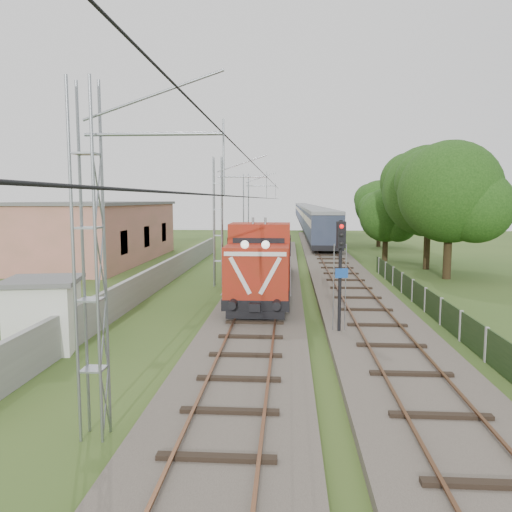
# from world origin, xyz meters

# --- Properties ---
(ground) EXTENTS (140.00, 140.00, 0.00)m
(ground) POSITION_xyz_m (0.00, 0.00, 0.00)
(ground) COLOR #324F1D
(ground) RESTS_ON ground
(track_main) EXTENTS (4.20, 70.00, 0.45)m
(track_main) POSITION_xyz_m (0.00, 7.00, 0.18)
(track_main) COLOR #6B6054
(track_main) RESTS_ON ground
(track_side) EXTENTS (4.20, 80.00, 0.45)m
(track_side) POSITION_xyz_m (5.00, 20.00, 0.18)
(track_side) COLOR #6B6054
(track_side) RESTS_ON ground
(catenary) EXTENTS (3.31, 70.00, 8.00)m
(catenary) POSITION_xyz_m (-2.95, 12.00, 4.05)
(catenary) COLOR gray
(catenary) RESTS_ON ground
(boundary_wall) EXTENTS (0.25, 40.00, 1.50)m
(boundary_wall) POSITION_xyz_m (-6.50, 12.00, 0.75)
(boundary_wall) COLOR #9E9E99
(boundary_wall) RESTS_ON ground
(station_building) EXTENTS (8.40, 20.40, 5.22)m
(station_building) POSITION_xyz_m (-15.00, 24.00, 2.63)
(station_building) COLOR tan
(station_building) RESTS_ON ground
(fence) EXTENTS (0.12, 32.00, 1.20)m
(fence) POSITION_xyz_m (8.00, 3.00, 0.60)
(fence) COLOR black
(fence) RESTS_ON ground
(locomotive) EXTENTS (2.87, 16.40, 4.17)m
(locomotive) POSITION_xyz_m (0.00, 9.79, 2.17)
(locomotive) COLOR black
(locomotive) RESTS_ON ground
(coach_rake) EXTENTS (3.16, 118.20, 3.65)m
(coach_rake) POSITION_xyz_m (5.00, 86.83, 2.61)
(coach_rake) COLOR black
(coach_rake) RESTS_ON ground
(signal_post) EXTENTS (0.51, 0.40, 4.64)m
(signal_post) POSITION_xyz_m (3.38, 0.54, 3.19)
(signal_post) COLOR black
(signal_post) RESTS_ON ground
(relay_hut) EXTENTS (2.99, 2.99, 2.61)m
(relay_hut) POSITION_xyz_m (-7.40, -1.62, 1.32)
(relay_hut) COLOR silver
(relay_hut) RESTS_ON ground
(tree_a) EXTENTS (7.24, 6.89, 9.38)m
(tree_a) POSITION_xyz_m (12.29, 15.95, 5.85)
(tree_a) COLOR #362A16
(tree_a) RESTS_ON ground
(tree_b) EXTENTS (7.39, 7.04, 9.59)m
(tree_b) POSITION_xyz_m (12.20, 20.73, 5.98)
(tree_b) COLOR #362A16
(tree_b) RESTS_ON ground
(tree_c) EXTENTS (4.94, 4.70, 6.40)m
(tree_c) POSITION_xyz_m (9.96, 25.93, 3.99)
(tree_c) COLOR #362A16
(tree_c) RESTS_ON ground
(tree_d) EXTENTS (5.89, 5.61, 7.63)m
(tree_d) POSITION_xyz_m (11.78, 39.50, 4.76)
(tree_d) COLOR #362A16
(tree_d) RESTS_ON ground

